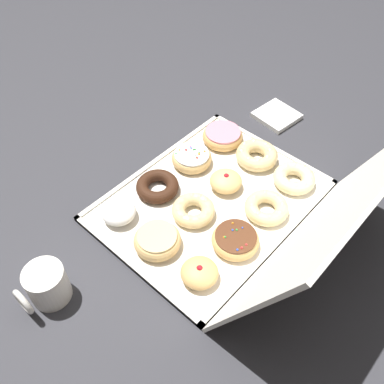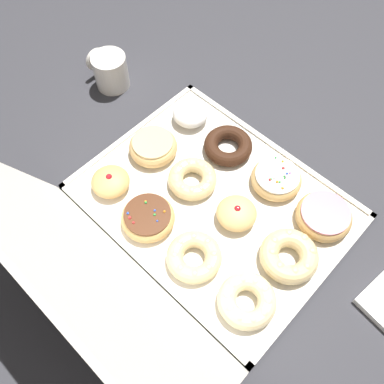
% 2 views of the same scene
% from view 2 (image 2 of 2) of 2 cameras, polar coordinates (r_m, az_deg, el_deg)
% --- Properties ---
extents(ground_plane, '(3.00, 3.00, 0.00)m').
position_cam_2_polar(ground_plane, '(0.91, 3.07, -1.53)').
color(ground_plane, '#333338').
extents(donut_box, '(0.55, 0.42, 0.01)m').
position_cam_2_polar(donut_box, '(0.90, 3.09, -1.36)').
color(donut_box, silver).
rests_on(donut_box, ground).
extents(box_lid_open, '(0.55, 0.17, 0.39)m').
position_cam_2_polar(box_lid_open, '(0.66, -13.74, -9.50)').
color(box_lid_open, silver).
rests_on(box_lid_open, ground).
extents(pink_frosted_donut_0, '(0.12, 0.12, 0.04)m').
position_cam_2_polar(pink_frosted_donut_0, '(0.90, 17.70, -3.14)').
color(pink_frosted_donut_0, tan).
rests_on(pink_frosted_donut_0, donut_box).
extents(sprinkle_donut_1, '(0.11, 0.11, 0.04)m').
position_cam_2_polar(sprinkle_donut_1, '(0.92, 11.53, 1.82)').
color(sprinkle_donut_1, '#E5B770').
rests_on(sprinkle_donut_1, donut_box).
extents(chocolate_cake_ring_donut_2, '(0.11, 0.11, 0.03)m').
position_cam_2_polar(chocolate_cake_ring_donut_2, '(0.96, 4.99, 6.37)').
color(chocolate_cake_ring_donut_2, '#381E11').
rests_on(chocolate_cake_ring_donut_2, donut_box).
extents(powdered_filled_donut_3, '(0.08, 0.08, 0.04)m').
position_cam_2_polar(powdered_filled_donut_3, '(1.01, -0.21, 10.73)').
color(powdered_filled_donut_3, white).
rests_on(powdered_filled_donut_3, donut_box).
extents(cruller_donut_4, '(0.12, 0.12, 0.04)m').
position_cam_2_polar(cruller_donut_4, '(0.84, 13.41, -8.31)').
color(cruller_donut_4, '#EACC8C').
rests_on(cruller_donut_4, donut_box).
extents(jelly_filled_donut_5, '(0.08, 0.08, 0.05)m').
position_cam_2_polar(jelly_filled_donut_5, '(0.86, 6.06, -3.01)').
color(jelly_filled_donut_5, '#E5B770').
rests_on(jelly_filled_donut_5, donut_box).
extents(cruller_donut_6, '(0.11, 0.11, 0.04)m').
position_cam_2_polar(cruller_donut_6, '(0.90, 0.07, 1.87)').
color(cruller_donut_6, '#EACC8C').
rests_on(cruller_donut_6, donut_box).
extents(glazed_ring_donut_7, '(0.11, 0.11, 0.04)m').
position_cam_2_polar(glazed_ring_donut_7, '(0.96, -5.18, 6.42)').
color(glazed_ring_donut_7, '#E5B770').
rests_on(glazed_ring_donut_7, donut_box).
extents(cruller_donut_8, '(0.11, 0.11, 0.04)m').
position_cam_2_polar(cruller_donut_8, '(0.80, 7.57, -14.58)').
color(cruller_donut_8, beige).
rests_on(cruller_donut_8, donut_box).
extents(cruller_donut_9, '(0.11, 0.11, 0.04)m').
position_cam_2_polar(cruller_donut_9, '(0.82, 0.29, -8.90)').
color(cruller_donut_9, '#EACC8C').
rests_on(cruller_donut_9, donut_box).
extents(sprinkle_donut_10, '(0.11, 0.11, 0.04)m').
position_cam_2_polar(sprinkle_donut_10, '(0.86, -6.08, -3.50)').
color(sprinkle_donut_10, tan).
rests_on(sprinkle_donut_10, donut_box).
extents(jelly_filled_donut_11, '(0.08, 0.08, 0.05)m').
position_cam_2_polar(jelly_filled_donut_11, '(0.91, -11.16, 1.42)').
color(jelly_filled_donut_11, tan).
rests_on(jelly_filled_donut_11, donut_box).
extents(coffee_mug, '(0.11, 0.09, 0.09)m').
position_cam_2_polar(coffee_mug, '(1.11, -11.25, 16.14)').
color(coffee_mug, white).
rests_on(coffee_mug, ground).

